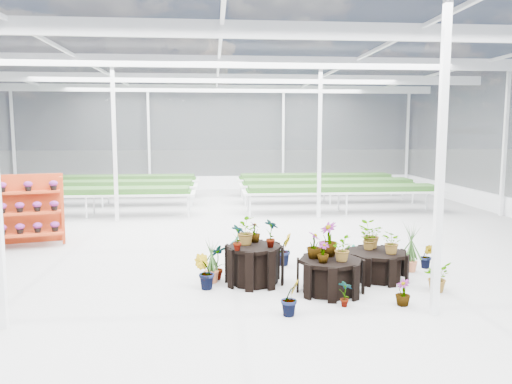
{
  "coord_description": "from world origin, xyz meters",
  "views": [
    {
      "loc": [
        -0.17,
        -10.71,
        2.64
      ],
      "look_at": [
        0.76,
        0.16,
        1.3
      ],
      "focal_mm": 35.0,
      "sensor_mm": 36.0,
      "label": 1
    }
  ],
  "objects": [
    {
      "name": "nursery_plants",
      "position": [
        1.67,
        -2.25,
        0.53
      ],
      "size": [
        4.6,
        3.12,
        1.17
      ],
      "color": "#284A1E",
      "rests_on": "ground"
    },
    {
      "name": "shelf_rack",
      "position": [
        -4.41,
        1.01,
        0.82
      ],
      "size": [
        1.71,
        1.21,
        1.64
      ],
      "primitive_type": null,
      "rotation": [
        0.0,
        0.0,
        0.27
      ],
      "color": "#A43212",
      "rests_on": "ground"
    },
    {
      "name": "nursery_benches",
      "position": [
        0.0,
        7.2,
        0.42
      ],
      "size": [
        16.0,
        7.0,
        0.84
      ],
      "primitive_type": null,
      "color": "silver",
      "rests_on": "ground"
    },
    {
      "name": "plinth_mid",
      "position": [
        1.72,
        -2.91,
        0.28
      ],
      "size": [
        1.23,
        1.23,
        0.56
      ],
      "primitive_type": "cylinder",
      "rotation": [
        0.0,
        0.0,
        -0.17
      ],
      "color": "black",
      "rests_on": "ground"
    },
    {
      "name": "plinth_low",
      "position": [
        2.72,
        -2.21,
        0.25
      ],
      "size": [
        1.3,
        1.3,
        0.5
      ],
      "primitive_type": "cylinder",
      "rotation": [
        0.0,
        0.0,
        0.2
      ],
      "color": "black",
      "rests_on": "ground"
    },
    {
      "name": "plinth_tall",
      "position": [
        0.52,
        -2.31,
        0.34
      ],
      "size": [
        1.2,
        1.2,
        0.67
      ],
      "primitive_type": "cylinder",
      "rotation": [
        0.0,
        0.0,
        -0.25
      ],
      "color": "black",
      "rests_on": "ground"
    },
    {
      "name": "steel_frame",
      "position": [
        0.0,
        0.0,
        2.25
      ],
      "size": [
        18.0,
        24.0,
        4.5
      ],
      "primitive_type": null,
      "color": "silver",
      "rests_on": "ground"
    },
    {
      "name": "greenhouse_shell",
      "position": [
        0.0,
        0.0,
        2.25
      ],
      "size": [
        18.0,
        24.0,
        4.5
      ],
      "primitive_type": null,
      "color": "white",
      "rests_on": "ground"
    },
    {
      "name": "ground_plane",
      "position": [
        0.0,
        0.0,
        0.0
      ],
      "size": [
        24.0,
        24.0,
        0.0
      ],
      "primitive_type": "plane",
      "color": "gray",
      "rests_on": "ground"
    }
  ]
}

